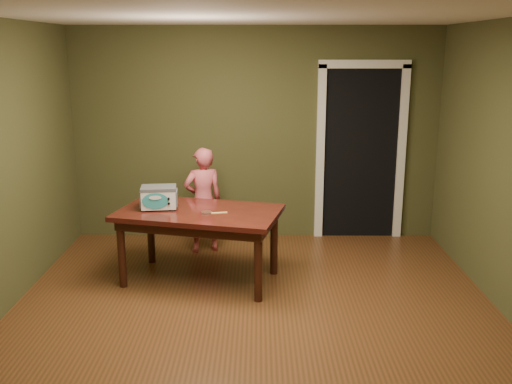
# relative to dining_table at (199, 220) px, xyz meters

# --- Properties ---
(floor) EXTENTS (5.00, 5.00, 0.00)m
(floor) POSITION_rel_dining_table_xyz_m (0.56, -1.04, -0.65)
(floor) COLOR brown
(floor) RESTS_ON ground
(room_shell) EXTENTS (4.52, 5.02, 2.61)m
(room_shell) POSITION_rel_dining_table_xyz_m (0.56, -1.04, 1.06)
(room_shell) COLOR #434524
(room_shell) RESTS_ON ground
(doorway) EXTENTS (1.10, 0.66, 2.25)m
(doorway) POSITION_rel_dining_table_xyz_m (1.86, 1.75, 0.41)
(doorway) COLOR black
(doorway) RESTS_ON ground
(dining_table) EXTENTS (1.77, 1.25, 0.75)m
(dining_table) POSITION_rel_dining_table_xyz_m (0.00, 0.00, 0.00)
(dining_table) COLOR #37100C
(dining_table) RESTS_ON floor
(toy_oven) EXTENTS (0.40, 0.29, 0.23)m
(toy_oven) POSITION_rel_dining_table_xyz_m (-0.41, 0.06, 0.22)
(toy_oven) COLOR #4C4F54
(toy_oven) RESTS_ON dining_table
(baking_pan) EXTENTS (0.10, 0.10, 0.02)m
(baking_pan) POSITION_rel_dining_table_xyz_m (0.09, -0.12, 0.11)
(baking_pan) COLOR silver
(baking_pan) RESTS_ON dining_table
(spatula) EXTENTS (0.18, 0.06, 0.01)m
(spatula) POSITION_rel_dining_table_xyz_m (0.20, -0.10, 0.10)
(spatula) COLOR #FFEA6E
(spatula) RESTS_ON dining_table
(child) EXTENTS (0.52, 0.43, 1.24)m
(child) POSITION_rel_dining_table_xyz_m (-0.04, 0.87, -0.03)
(child) COLOR #DA5964
(child) RESTS_ON floor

